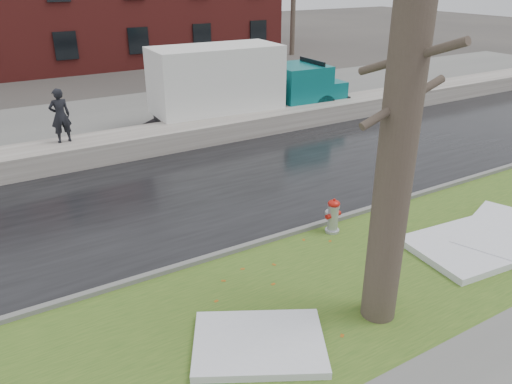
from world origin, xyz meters
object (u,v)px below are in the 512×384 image
tree (402,107)px  fire_hydrant (333,214)px  worker (60,116)px  box_truck (240,83)px

tree → fire_hydrant: bearing=66.3°
tree → worker: 11.87m
fire_hydrant → worker: 9.47m
fire_hydrant → tree: bearing=-118.2°
fire_hydrant → box_truck: bearing=69.4°
tree → box_truck: bearing=72.0°
tree → box_truck: (4.01, 12.33, -2.25)m
fire_hydrant → tree: tree is taller
fire_hydrant → worker: (-4.47, 8.28, 1.12)m
box_truck → worker: bearing=-168.0°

